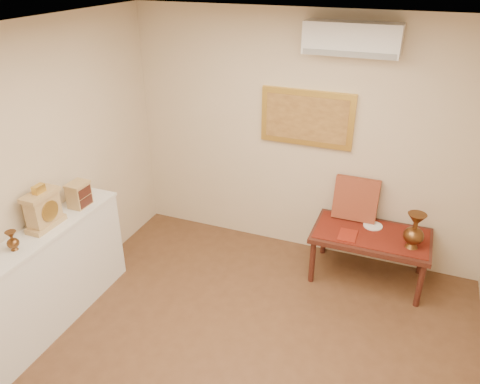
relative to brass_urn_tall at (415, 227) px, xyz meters
The scene contains 16 objects.
floor 2.30m from the brass_urn_tall, 125.25° to the right, with size 4.50×4.50×0.00m, color brown.
ceiling 2.89m from the brass_urn_tall, 125.25° to the right, with size 4.50×4.50×0.00m, color silver.
wall_back 1.45m from the brass_urn_tall, 158.86° to the left, with size 4.00×0.02×2.70m, color beige.
wall_left 3.74m from the brass_urn_tall, 151.46° to the right, with size 0.02×4.50×2.70m, color beige.
brass_urn_small 3.64m from the brass_urn_tall, 147.70° to the right, with size 0.10×0.10×0.22m, color brown, non-canonical shape.
table_cloth 0.47m from the brass_urn_tall, 164.19° to the left, with size 1.14×0.59×0.01m, color maroon.
brass_urn_tall is the anchor object (origin of this frame).
plate 0.53m from the brass_urn_tall, 147.50° to the left, with size 0.20×0.20×0.01m, color white.
menu 0.66m from the brass_urn_tall, behind, with size 0.18×0.25×0.01m, color maroon.
cushion 0.73m from the brass_urn_tall, 149.71° to the left, with size 0.47×0.10×0.47m, color maroon.
display_ledge 3.56m from the brass_urn_tall, 150.11° to the right, with size 0.37×2.02×0.98m.
mantel_clock 3.46m from the brass_urn_tall, 153.32° to the right, with size 0.17×0.36×0.41m.
wooden_chest 3.26m from the brass_urn_tall, 159.84° to the right, with size 0.16×0.21×0.24m.
low_table 0.51m from the brass_urn_tall, 164.19° to the left, with size 1.20×0.70×0.55m.
painting 1.56m from the brass_urn_tall, 159.95° to the left, with size 1.00×0.06×0.60m.
ac_unit 1.90m from the brass_urn_tall, 157.51° to the left, with size 0.90×0.25×0.30m.
Camera 1 is at (1.09, -2.48, 3.16)m, focal length 35.00 mm.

